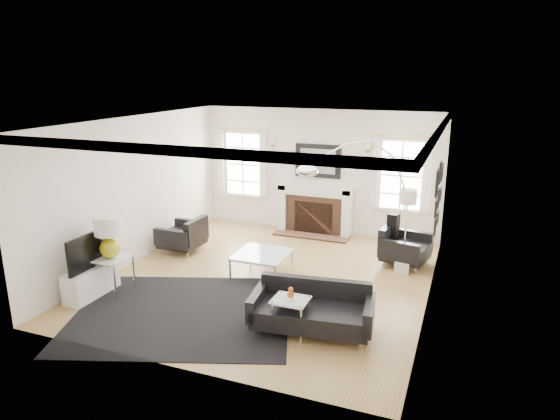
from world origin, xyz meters
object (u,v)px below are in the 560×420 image
at_px(armchair_right, 403,248).
at_px(coffee_table, 262,255).
at_px(fireplace, 315,210).
at_px(armchair_left, 184,236).
at_px(sofa, 312,310).
at_px(arc_floor_lamp, 359,204).
at_px(gourd_lamp, 109,234).

height_order(armchair_right, coffee_table, armchair_right).
bearing_deg(fireplace, armchair_left, -135.46).
relative_size(fireplace, sofa, 0.94).
distance_m(sofa, armchair_left, 4.05).
distance_m(fireplace, arc_floor_lamp, 2.75).
bearing_deg(fireplace, armchair_right, -30.00).
bearing_deg(gourd_lamp, arc_floor_lamp, 29.73).
bearing_deg(coffee_table, gourd_lamp, -142.06).
xyz_separation_m(gourd_lamp, arc_floor_lamp, (3.66, 2.09, 0.34)).
xyz_separation_m(coffee_table, gourd_lamp, (-2.03, -1.58, 0.65)).
height_order(sofa, arc_floor_lamp, arc_floor_lamp).
distance_m(fireplace, sofa, 4.46).
bearing_deg(sofa, fireplace, 106.82).
height_order(sofa, armchair_right, armchair_right).
height_order(armchair_right, gourd_lamp, gourd_lamp).
bearing_deg(gourd_lamp, fireplace, 62.70).
relative_size(armchair_left, armchair_right, 0.85).
xyz_separation_m(sofa, armchair_right, (0.85, 3.03, 0.03)).
bearing_deg(coffee_table, arc_floor_lamp, 17.26).
relative_size(armchair_left, gourd_lamp, 1.24).
relative_size(armchair_right, coffee_table, 1.11).
bearing_deg(sofa, armchair_left, 147.83).
bearing_deg(sofa, armchair_right, 74.29).
bearing_deg(coffee_table, sofa, -47.36).
relative_size(fireplace, arc_floor_lamp, 0.67).
bearing_deg(armchair_left, sofa, -32.17).
xyz_separation_m(armchair_left, armchair_right, (4.28, 0.87, 0.01)).
xyz_separation_m(armchair_right, gourd_lamp, (-4.34, -3.03, 0.69)).
height_order(sofa, armchair_left, armchair_left).
height_order(armchair_left, arc_floor_lamp, arc_floor_lamp).
relative_size(sofa, armchair_left, 2.05).
xyz_separation_m(fireplace, gourd_lamp, (-2.20, -4.26, 0.49)).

